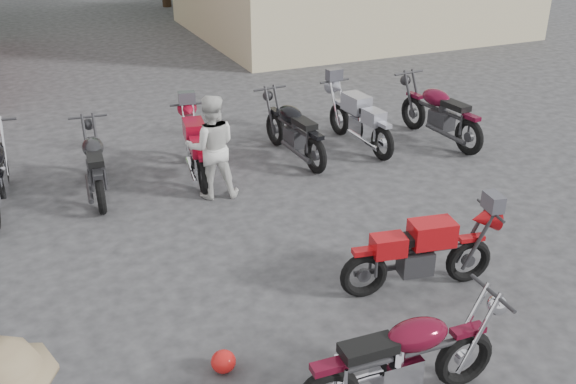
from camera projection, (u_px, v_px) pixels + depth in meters
name	position (u px, v px, depth m)	size (l,w,h in m)	color
ground	(317.00, 375.00, 6.47)	(90.00, 90.00, 0.00)	#2B2B2D
vintage_motorcycle	(404.00, 354.00, 5.88)	(2.00, 0.66, 1.16)	#590B1E
sportbike	(422.00, 250.00, 7.63)	(1.88, 0.62, 1.09)	#B50F14
helmet	(223.00, 362.00, 6.47)	(0.26, 0.26, 0.24)	red
person_light	(212.00, 147.00, 9.86)	(0.80, 0.63, 1.65)	silver
row_bike_3	(95.00, 160.00, 10.05)	(1.95, 0.64, 1.13)	black
row_bike_4	(196.00, 145.00, 10.68)	(1.92, 0.64, 1.12)	#AA0E28
row_bike_5	(293.00, 126.00, 11.38)	(2.05, 0.68, 1.19)	black
row_bike_6	(359.00, 117.00, 11.90)	(2.01, 0.66, 1.17)	#9596A3
row_bike_7	(440.00, 109.00, 12.14)	(2.16, 0.71, 1.25)	#560A21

